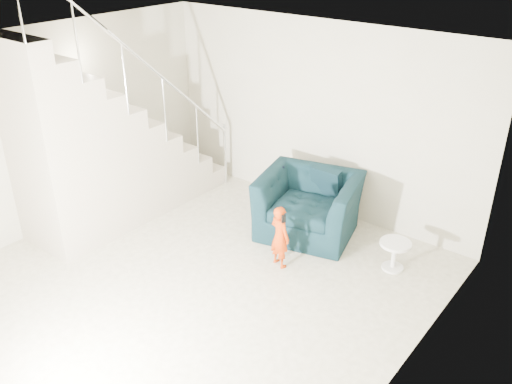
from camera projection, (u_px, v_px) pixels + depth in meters
floor at (182, 291)px, 6.24m from camera, size 5.50×5.50×0.00m
ceiling at (164, 56)px, 5.03m from camera, size 5.50×5.50×0.00m
back_wall at (316, 118)px, 7.56m from camera, size 5.00×0.00×5.00m
left_wall at (39, 133)px, 7.02m from camera, size 0.00×5.50×5.50m
right_wall at (396, 272)px, 4.25m from camera, size 0.00×5.50×5.50m
armchair at (309, 205)px, 7.24m from camera, size 1.51×1.40×0.82m
toddler at (280, 236)px, 6.54m from camera, size 0.34×0.26×0.81m
side_table at (395, 251)px, 6.53m from camera, size 0.38×0.38×0.38m
staircase at (102, 158)px, 7.31m from camera, size 1.02×3.03×3.62m
cushion at (327, 181)px, 7.34m from camera, size 0.43×0.21×0.43m
throw at (272, 190)px, 7.41m from camera, size 0.05×0.50×0.56m
phone at (284, 219)px, 6.32m from camera, size 0.04×0.05×0.10m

